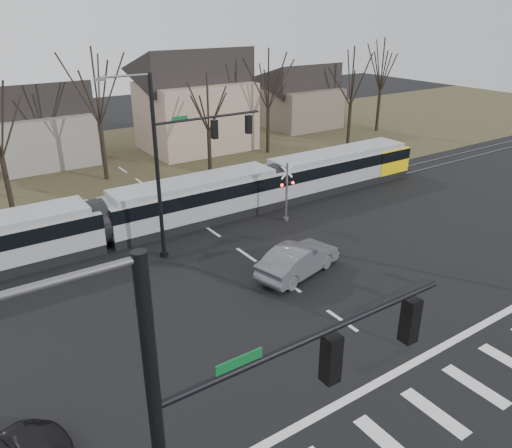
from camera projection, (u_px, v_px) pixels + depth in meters
ground at (374, 343)px, 21.22m from camera, size 140.00×140.00×0.00m
grass_verge at (115, 164)px, 45.52m from camera, size 140.00×28.00×0.01m
crosswalk at (456, 399)px, 18.18m from camera, size 27.00×2.60×0.01m
stop_line at (408, 366)px, 19.85m from camera, size 28.00×0.35×0.01m
lane_dashes at (197, 221)px, 33.37m from camera, size 0.18×30.00×0.01m
rail_pair at (199, 222)px, 33.21m from camera, size 90.00×1.52×0.06m
tram at (193, 199)px, 32.62m from camera, size 38.93×2.89×2.95m
sedan at (298, 260)px, 26.42m from camera, size 4.32×6.08×1.71m
signal_pole_far at (184, 156)px, 27.21m from camera, size 9.28×0.44×10.20m
rail_crossing_signal at (287, 194)px, 32.76m from camera, size 1.08×0.36×4.00m
tree_row at (158, 118)px, 40.01m from camera, size 59.20×7.20×10.00m
house_b at (40, 120)px, 44.41m from camera, size 8.64×7.56×7.65m
house_c at (195, 96)px, 48.84m from camera, size 10.80×8.64×10.10m
house_d at (301, 93)px, 58.59m from camera, size 8.64×7.56×7.65m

